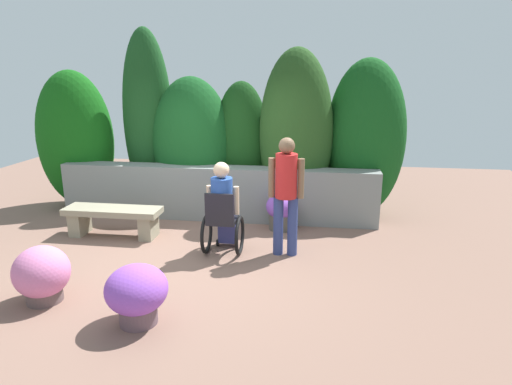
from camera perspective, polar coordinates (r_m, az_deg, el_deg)
The scene contains 9 objects.
ground_plane at distance 6.29m, azimuth -8.62°, elevation -8.29°, with size 13.56×13.56×0.00m, color #7F5E50.
stone_retaining_wall at distance 7.71m, azimuth -5.12°, elevation -0.07°, with size 5.52×0.39×0.93m, color gray.
hedge_backdrop at distance 8.08m, azimuth -5.01°, elevation 7.05°, with size 6.80×1.18×3.29m.
stone_bench at distance 7.26m, azimuth -18.00°, elevation -3.07°, with size 1.51×0.45×0.46m.
person_in_wheelchair at distance 6.20m, azimuth -4.29°, elevation -2.39°, with size 0.53×0.66×1.33m.
person_standing_companion at distance 6.03m, azimuth 3.91°, elevation 0.46°, with size 0.49×0.30×1.67m.
flower_pot_purple_near at distance 4.73m, azimuth -15.17°, elevation -12.46°, with size 0.64×0.64×0.63m.
flower_pot_terracotta_by_wall at distance 5.53m, azimuth -25.97°, elevation -9.57°, with size 0.61×0.61×0.65m.
flower_pot_red_accent at distance 7.21m, azimuth 3.26°, elevation -2.36°, with size 0.49×0.49×0.60m.
Camera 1 is at (1.74, -5.51, 2.49)m, focal length 30.90 mm.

